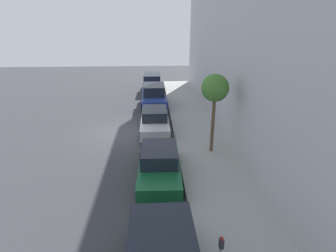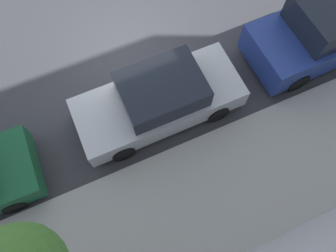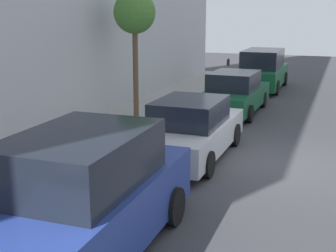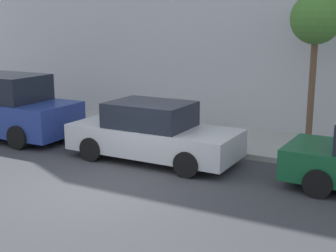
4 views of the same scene
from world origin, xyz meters
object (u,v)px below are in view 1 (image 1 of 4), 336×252
(parked_sedan_second, at_px, (159,164))
(parked_suv_fourth, at_px, (154,97))
(parked_sedan_third, at_px, (155,121))
(parked_minivan_fifth, at_px, (152,83))
(street_tree, at_px, (215,89))

(parked_sedan_second, relative_size, parked_suv_fourth, 0.94)
(parked_sedan_third, height_order, parked_minivan_fifth, parked_minivan_fifth)
(parked_sedan_second, distance_m, street_tree, 4.73)
(parked_suv_fourth, xyz_separation_m, parked_minivan_fifth, (-0.12, 5.69, -0.01))
(parked_suv_fourth, xyz_separation_m, street_tree, (3.09, -8.76, 2.67))
(parked_sedan_third, distance_m, parked_minivan_fifth, 11.10)
(parked_minivan_fifth, bearing_deg, parked_sedan_third, -89.24)
(parked_sedan_third, relative_size, street_tree, 1.07)
(parked_sedan_second, distance_m, parked_minivan_fifth, 16.85)
(parked_suv_fourth, bearing_deg, street_tree, -70.55)
(parked_sedan_third, relative_size, parked_minivan_fifth, 0.91)
(parked_sedan_third, xyz_separation_m, parked_suv_fourth, (-0.02, 5.40, 0.21))
(parked_suv_fourth, height_order, parked_minivan_fifth, parked_suv_fourth)
(parked_sedan_second, relative_size, parked_minivan_fifth, 0.92)
(parked_sedan_second, bearing_deg, parked_minivan_fifth, 91.05)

